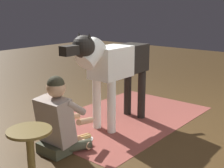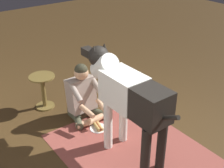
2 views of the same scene
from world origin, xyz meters
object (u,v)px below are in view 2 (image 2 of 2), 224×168
Objects in this scene: hot_dog_on_plate at (98,127)px; round_side_table at (43,89)px; large_dog at (127,95)px; person_sitting_on_floor at (83,96)px.

round_side_table is at bearing 19.45° from hot_dog_on_plate.
large_dog reaches higher than round_side_table.
person_sitting_on_floor is 3.51× the size of hot_dog_on_plate.
large_dog is 1.03m from hot_dog_on_plate.
person_sitting_on_floor is at bearing 0.82° from large_dog.
person_sitting_on_floor reaches higher than round_side_table.
large_dog is 1.73m from round_side_table.
round_side_table reaches higher than hot_dog_on_plate.
person_sitting_on_floor is 0.72m from round_side_table.
large_dog reaches higher than person_sitting_on_floor.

